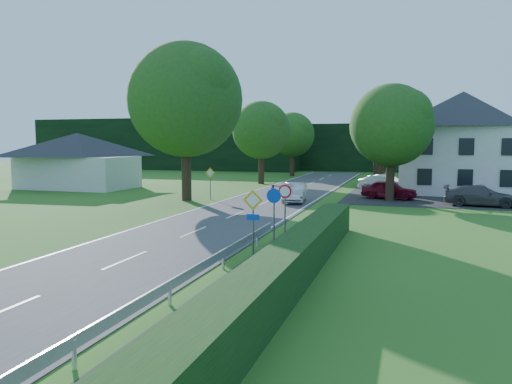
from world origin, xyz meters
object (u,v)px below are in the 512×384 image
(moving_car, at_px, (295,193))
(parked_car_grey, at_px, (481,196))
(parked_car_red, at_px, (389,190))
(parked_car_silver_a, at_px, (386,184))
(streetlight, at_px, (386,141))
(parked_car_silver_b, at_px, (498,187))
(parasol, at_px, (449,183))
(motorcycle, at_px, (273,188))

(moving_car, distance_m, parked_car_grey, 12.64)
(moving_car, bearing_deg, parked_car_red, 25.46)
(moving_car, height_order, parked_car_silver_a, parked_car_silver_a)
(streetlight, height_order, parked_car_red, streetlight)
(parked_car_silver_b, relative_size, parasol, 2.44)
(motorcycle, relative_size, parasol, 0.77)
(parked_car_red, xyz_separation_m, parked_car_grey, (6.12, -2.51, -0.01))
(parked_car_silver_b, bearing_deg, motorcycle, 72.63)
(moving_car, distance_m, parasol, 14.02)
(parked_car_grey, distance_m, parasol, 7.32)
(parked_car_red, xyz_separation_m, parasol, (4.54, 4.64, 0.30))
(parked_car_silver_b, xyz_separation_m, parasol, (-3.73, -0.08, 0.25))
(parked_car_silver_a, bearing_deg, moving_car, 160.90)
(moving_car, xyz_separation_m, motorcycle, (-3.20, 5.71, -0.24))
(streetlight, xyz_separation_m, parked_car_red, (0.35, -0.71, -3.73))
(parked_car_grey, height_order, parasol, parasol)
(streetlight, bearing_deg, motorcycle, 174.62)
(streetlight, xyz_separation_m, parasol, (4.88, 3.92, -3.43))
(parked_car_silver_a, bearing_deg, parasol, -75.95)
(motorcycle, bearing_deg, parked_car_red, -19.94)
(streetlight, bearing_deg, parked_car_silver_a, 91.13)
(moving_car, distance_m, parked_car_silver_a, 10.68)
(streetlight, relative_size, moving_car, 1.92)
(parasol, bearing_deg, parked_car_silver_b, 1.20)
(streetlight, distance_m, moving_car, 8.61)
(motorcycle, distance_m, parked_car_silver_a, 9.71)
(streetlight, relative_size, parked_car_red, 1.95)
(streetlight, height_order, parked_car_grey, streetlight)
(parked_car_red, xyz_separation_m, parked_car_silver_b, (8.26, 4.71, 0.05))
(moving_car, distance_m, parked_car_silver_b, 17.13)
(streetlight, xyz_separation_m, moving_car, (-6.06, -4.84, -3.74))
(parked_car_red, relative_size, parked_car_silver_b, 0.76)
(motorcycle, bearing_deg, parked_car_silver_b, -0.64)
(parked_car_silver_b, distance_m, parasol, 3.74)
(parked_car_grey, xyz_separation_m, parked_car_silver_b, (2.14, 7.22, 0.06))
(motorcycle, distance_m, parked_car_silver_b, 18.15)
(moving_car, height_order, parasol, parasol)
(parked_car_red, bearing_deg, parked_car_silver_b, -47.69)
(moving_car, height_order, parked_car_red, parked_car_red)
(streetlight, bearing_deg, moving_car, -141.41)
(parked_car_silver_a, bearing_deg, motorcycle, 123.81)
(streetlight, distance_m, parked_car_silver_b, 10.18)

